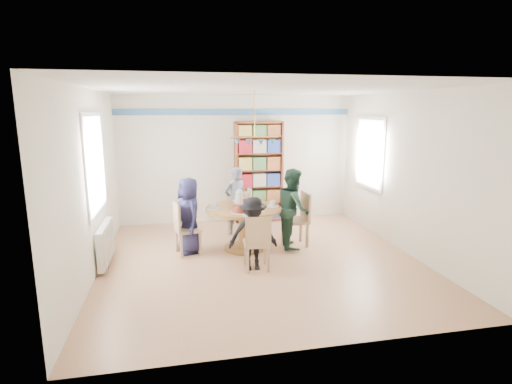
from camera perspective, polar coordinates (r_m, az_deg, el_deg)
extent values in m
plane|color=#A87C58|center=(6.57, 0.70, -9.71)|extent=(5.00, 5.00, 0.00)
plane|color=white|center=(6.12, 0.76, 14.54)|extent=(5.00, 5.00, 0.00)
plane|color=silver|center=(8.64, -2.75, 4.71)|extent=(5.00, 0.00, 5.00)
plane|color=silver|center=(3.85, 8.55, -4.17)|extent=(5.00, 0.00, 5.00)
plane|color=silver|center=(6.19, -22.54, 1.07)|extent=(0.00, 5.00, 5.00)
plane|color=silver|center=(7.15, 20.74, 2.52)|extent=(0.00, 5.00, 5.00)
cube|color=#356294|center=(8.56, -2.80, 11.36)|extent=(5.00, 0.02, 0.12)
cube|color=white|center=(6.44, -22.08, 3.74)|extent=(0.03, 1.32, 1.52)
cube|color=white|center=(6.44, -21.91, 3.75)|extent=(0.01, 1.20, 1.40)
cube|color=white|center=(8.24, 15.99, 5.34)|extent=(0.03, 1.12, 1.42)
cube|color=white|center=(8.23, 15.86, 5.34)|extent=(0.01, 1.00, 1.30)
cylinder|color=gold|center=(6.61, -0.17, 11.07)|extent=(0.01, 0.01, 0.75)
cylinder|color=gold|center=(6.62, -0.17, 7.83)|extent=(0.80, 0.02, 0.02)
cone|color=teal|center=(6.57, -2.76, 7.09)|extent=(0.11, 0.11, 0.10)
cone|color=teal|center=(6.61, -1.03, 7.12)|extent=(0.11, 0.11, 0.10)
cone|color=teal|center=(6.65, 0.68, 7.15)|extent=(0.11, 0.11, 0.10)
cone|color=teal|center=(6.69, 2.37, 7.17)|extent=(0.11, 0.11, 0.10)
cube|color=silver|center=(6.70, -20.71, -6.87)|extent=(0.10, 1.00, 0.60)
cube|color=silver|center=(6.32, -20.74, -7.99)|extent=(0.02, 0.06, 0.56)
cube|color=silver|center=(6.50, -20.47, -7.41)|extent=(0.02, 0.06, 0.56)
cube|color=silver|center=(6.69, -20.20, -6.86)|extent=(0.02, 0.06, 0.56)
cube|color=silver|center=(6.88, -19.96, -6.34)|extent=(0.02, 0.06, 0.56)
cube|color=silver|center=(7.07, -19.73, -5.85)|extent=(0.02, 0.06, 0.56)
cylinder|color=olive|center=(6.85, -1.80, -2.43)|extent=(1.30, 1.30, 0.05)
cylinder|color=olive|center=(6.96, -1.78, -5.42)|extent=(0.16, 0.16, 0.70)
cylinder|color=olive|center=(7.06, -1.77, -7.99)|extent=(0.70, 0.70, 0.04)
cube|color=tan|center=(6.81, -9.69, -5.31)|extent=(0.47, 0.47, 0.05)
cube|color=tan|center=(6.71, -11.24, -3.53)|extent=(0.12, 0.40, 0.47)
cube|color=tan|center=(6.77, -7.97, -7.33)|extent=(0.04, 0.04, 0.41)
cube|color=tan|center=(7.06, -8.67, -6.54)|extent=(0.04, 0.04, 0.41)
cube|color=tan|center=(6.70, -10.63, -7.63)|extent=(0.04, 0.04, 0.41)
cube|color=tan|center=(7.00, -11.23, -6.81)|extent=(0.04, 0.04, 0.41)
cube|color=tan|center=(7.15, 5.59, -4.10)|extent=(0.45, 0.45, 0.05)
cube|color=tan|center=(7.16, 7.08, -2.04)|extent=(0.06, 0.43, 0.51)
cube|color=tan|center=(7.32, 3.82, -5.64)|extent=(0.04, 0.04, 0.44)
cube|color=tan|center=(7.01, 4.69, -6.45)|extent=(0.04, 0.04, 0.44)
cube|color=tan|center=(7.43, 6.36, -5.43)|extent=(0.04, 0.04, 0.44)
cube|color=tan|center=(7.13, 7.33, -6.21)|extent=(0.04, 0.04, 0.44)
cube|color=tan|center=(7.86, -2.85, -3.06)|extent=(0.40, 0.40, 0.04)
cube|color=tan|center=(7.97, -2.94, -1.22)|extent=(0.37, 0.07, 0.44)
cube|color=tan|center=(7.76, -3.89, -4.85)|extent=(0.04, 0.04, 0.38)
cube|color=tan|center=(7.78, -1.67, -4.80)|extent=(0.04, 0.04, 0.38)
cube|color=tan|center=(8.05, -3.97, -4.25)|extent=(0.04, 0.04, 0.38)
cube|color=tan|center=(8.07, -1.83, -4.19)|extent=(0.04, 0.04, 0.38)
cube|color=tan|center=(6.10, 0.08, -7.33)|extent=(0.40, 0.40, 0.05)
cube|color=tan|center=(5.86, 0.33, -5.77)|extent=(0.38, 0.06, 0.45)
cube|color=tan|center=(6.33, 1.26, -8.64)|extent=(0.04, 0.04, 0.39)
cube|color=tan|center=(6.29, -1.54, -8.78)|extent=(0.04, 0.04, 0.39)
cube|color=tan|center=(6.05, 1.77, -9.64)|extent=(0.04, 0.04, 0.39)
cube|color=tan|center=(6.01, -1.18, -9.80)|extent=(0.04, 0.04, 0.39)
imported|color=#1B1A3B|center=(6.83, -9.55, -3.32)|extent=(0.60, 0.73, 1.29)
imported|color=#193327|center=(7.03, 5.32, -2.32)|extent=(0.62, 0.75, 1.40)
imported|color=gray|center=(7.77, -2.98, -1.24)|extent=(0.56, 0.46, 1.32)
imported|color=black|center=(6.03, -0.44, -6.00)|extent=(0.76, 0.47, 1.13)
cube|color=brown|center=(8.51, -2.88, 2.76)|extent=(0.04, 0.31, 2.16)
cube|color=brown|center=(8.71, 3.55, 2.95)|extent=(0.04, 0.31, 2.16)
cube|color=brown|center=(8.50, 0.38, 9.93)|extent=(1.03, 0.31, 0.04)
cube|color=brown|center=(8.82, 0.36, -3.88)|extent=(1.03, 0.31, 0.06)
cube|color=brown|center=(8.74, 0.18, 3.00)|extent=(1.03, 0.02, 2.16)
cube|color=brown|center=(8.72, 0.37, -1.47)|extent=(0.97, 0.29, 0.03)
cube|color=brown|center=(8.65, 0.37, 0.85)|extent=(0.97, 0.29, 0.03)
cube|color=brown|center=(8.59, 0.37, 3.20)|extent=(0.97, 0.29, 0.03)
cube|color=brown|center=(8.54, 0.37, 5.59)|extent=(0.97, 0.29, 0.03)
cube|color=brown|center=(8.51, 0.38, 7.99)|extent=(0.97, 0.29, 0.03)
cube|color=maroon|center=(8.70, -1.60, -2.98)|extent=(0.28, 0.23, 0.27)
cube|color=beige|center=(8.76, 0.39, -2.88)|extent=(0.28, 0.23, 0.27)
cube|color=#283E92|center=(8.82, 2.35, -2.78)|extent=(0.28, 0.23, 0.27)
cube|color=gold|center=(8.62, -1.61, -0.65)|extent=(0.28, 0.23, 0.27)
cube|color=#44703E|center=(8.67, 0.39, -0.56)|extent=(0.28, 0.23, 0.27)
cube|color=brown|center=(8.74, 2.37, -0.48)|extent=(0.28, 0.23, 0.27)
cube|color=maroon|center=(8.55, -1.63, 1.71)|extent=(0.28, 0.23, 0.27)
cube|color=beige|center=(8.60, 0.40, 1.78)|extent=(0.28, 0.23, 0.27)
cube|color=#283E92|center=(8.67, 2.39, 1.84)|extent=(0.28, 0.23, 0.27)
cube|color=gold|center=(8.49, -1.64, 4.10)|extent=(0.28, 0.23, 0.27)
cube|color=#44703E|center=(8.55, 0.40, 4.15)|extent=(0.28, 0.23, 0.27)
cube|color=brown|center=(8.62, 2.41, 4.20)|extent=(0.28, 0.23, 0.27)
cube|color=maroon|center=(8.45, -1.65, 6.51)|extent=(0.28, 0.23, 0.27)
cube|color=beige|center=(8.51, 0.40, 6.55)|extent=(0.28, 0.23, 0.27)
cube|color=#283E92|center=(8.58, 2.43, 6.58)|extent=(0.28, 0.23, 0.27)
cube|color=gold|center=(8.43, -1.67, 8.80)|extent=(0.28, 0.23, 0.22)
cube|color=#44703E|center=(8.49, 0.41, 8.82)|extent=(0.28, 0.23, 0.22)
cube|color=brown|center=(8.56, 2.45, 8.83)|extent=(0.28, 0.23, 0.22)
cylinder|color=white|center=(6.89, -2.37, -1.03)|extent=(0.13, 0.13, 0.26)
sphere|color=white|center=(6.86, -2.38, 0.02)|extent=(0.10, 0.10, 0.10)
cylinder|color=silver|center=(6.96, -0.94, -0.72)|extent=(0.08, 0.08, 0.30)
cylinder|color=teal|center=(6.93, -0.94, 0.59)|extent=(0.03, 0.03, 0.03)
cylinder|color=white|center=(7.14, -1.78, -1.59)|extent=(0.32, 0.32, 0.01)
cylinder|color=maroon|center=(7.13, -1.78, -1.16)|extent=(0.26, 0.26, 0.10)
cylinder|color=white|center=(6.52, -2.27, -2.89)|extent=(0.32, 0.32, 0.01)
cylinder|color=maroon|center=(6.51, -2.27, -2.42)|extent=(0.26, 0.26, 0.10)
cylinder|color=white|center=(6.78, -6.13, -2.38)|extent=(0.22, 0.22, 0.01)
imported|color=white|center=(6.77, -6.13, -1.99)|extent=(0.13, 0.13, 0.10)
cylinder|color=white|center=(6.95, 2.41, -1.98)|extent=(0.22, 0.22, 0.01)
imported|color=white|center=(6.94, 2.42, -1.62)|extent=(0.11, 0.11, 0.10)
cylinder|color=white|center=(7.34, -2.48, -1.24)|extent=(0.22, 0.22, 0.01)
imported|color=white|center=(7.33, -2.48, -0.88)|extent=(0.13, 0.13, 0.10)
cylinder|color=white|center=(6.35, -1.02, -3.28)|extent=(0.22, 0.22, 0.01)
imported|color=white|center=(6.34, -1.03, -2.89)|extent=(0.11, 0.11, 0.10)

